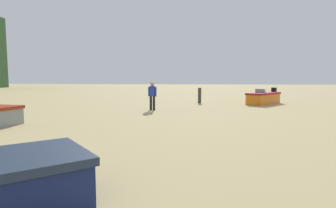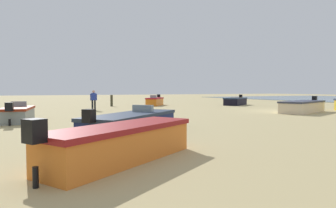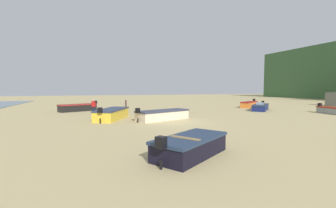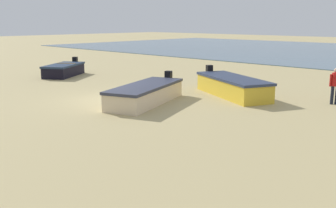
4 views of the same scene
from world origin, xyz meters
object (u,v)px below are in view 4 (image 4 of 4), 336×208
boat_yellow_6 (232,86)px  beach_walker_foreground (336,83)px  boat_black_3 (64,70)px  boat_cream_7 (146,94)px

boat_yellow_6 → beach_walker_foreground: 4.67m
boat_black_3 → beach_walker_foreground: (-16.64, -3.36, 0.55)m
boat_black_3 → boat_cream_7: 10.67m
boat_yellow_6 → boat_cream_7: bearing=2.3°
boat_black_3 → boat_yellow_6: (-12.23, -1.89, 0.07)m
boat_black_3 → boat_cream_7: bearing=134.4°
boat_black_3 → boat_cream_7: boat_cream_7 is taller
boat_black_3 → beach_walker_foreground: 16.99m
boat_cream_7 → boat_black_3: bearing=-32.2°
boat_cream_7 → beach_walker_foreground: bearing=-158.1°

